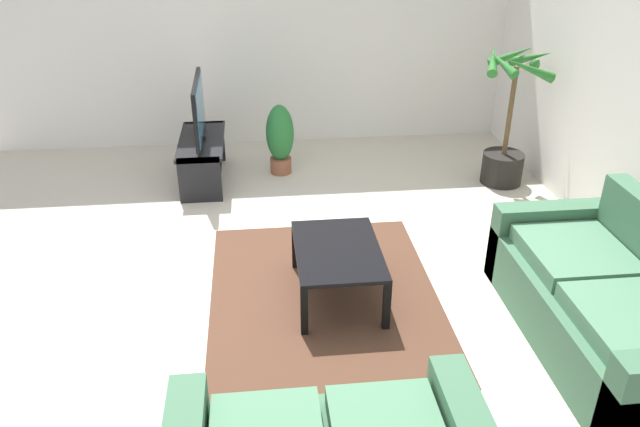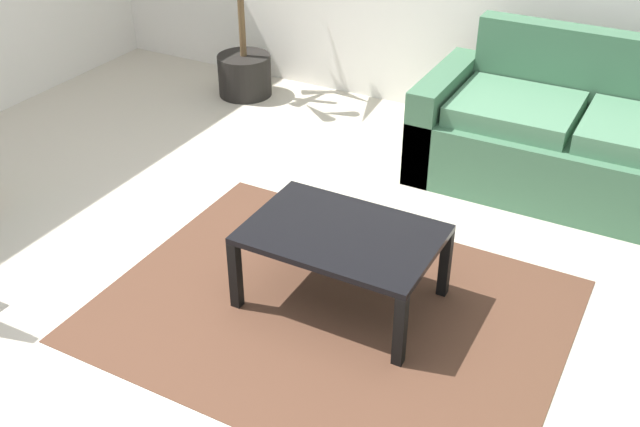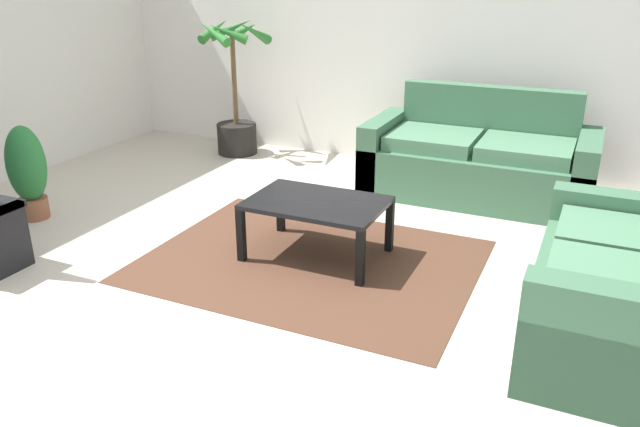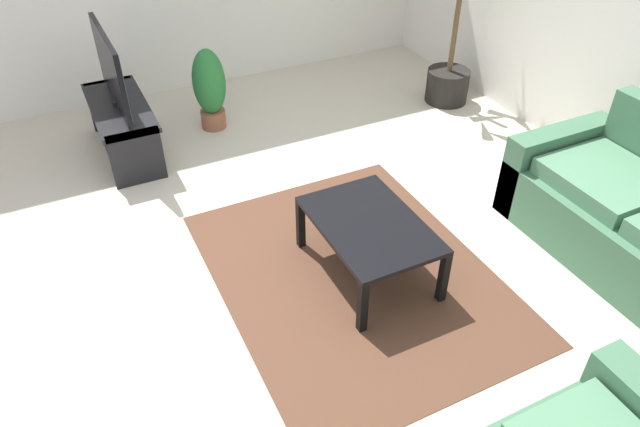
% 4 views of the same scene
% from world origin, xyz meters
% --- Properties ---
extents(ground_plane, '(6.60, 6.60, 0.00)m').
position_xyz_m(ground_plane, '(0.00, 0.00, 0.00)').
color(ground_plane, beige).
extents(wall_left, '(0.06, 6.00, 2.70)m').
position_xyz_m(wall_left, '(-3.00, 0.00, 1.35)').
color(wall_left, silver).
rests_on(wall_left, ground).
extents(couch_main, '(1.90, 0.90, 0.90)m').
position_xyz_m(couch_main, '(1.09, 2.28, 0.30)').
color(couch_main, '#3F6B4C').
rests_on(couch_main, ground).
extents(tv_stand, '(1.10, 0.45, 0.45)m').
position_xyz_m(tv_stand, '(-1.91, -0.53, 0.30)').
color(tv_stand, black).
rests_on(tv_stand, ground).
extents(tv, '(1.02, 0.10, 0.61)m').
position_xyz_m(tv, '(-1.91, -0.52, 0.78)').
color(tv, black).
rests_on(tv, tv_stand).
extents(coffee_table, '(0.91, 0.62, 0.41)m').
position_xyz_m(coffee_table, '(0.34, 0.59, 0.36)').
color(coffee_table, black).
rests_on(coffee_table, ground).
extents(area_rug, '(2.20, 1.70, 0.01)m').
position_xyz_m(area_rug, '(0.34, 0.49, 0.00)').
color(area_rug, '#513323').
rests_on(area_rug, ground).
extents(potted_palm, '(0.67, 0.70, 1.41)m').
position_xyz_m(potted_palm, '(-1.51, 2.55, 0.52)').
color(potted_palm, black).
rests_on(potted_palm, ground).
extents(potted_plant_small, '(0.29, 0.29, 0.75)m').
position_xyz_m(potted_plant_small, '(-2.01, 0.28, 0.40)').
color(potted_plant_small, brown).
rests_on(potted_plant_small, ground).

